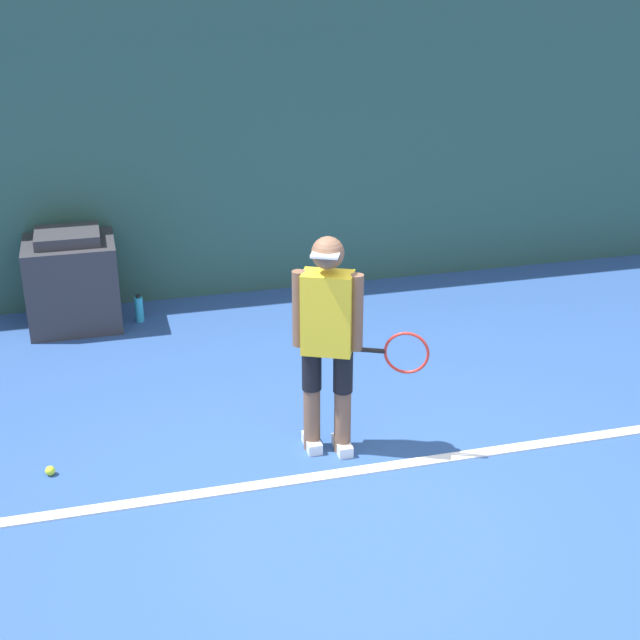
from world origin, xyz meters
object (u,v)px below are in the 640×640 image
tennis_player (329,337)px  water_bottle (139,309)px  tennis_ball (50,471)px  covered_chair (72,281)px

tennis_player → water_bottle: bearing=137.6°
tennis_ball → covered_chair: bearing=85.5°
covered_chair → water_bottle: (0.58, -0.08, -0.31)m
tennis_ball → covered_chair: (0.21, 2.61, 0.40)m
tennis_ball → water_bottle: (0.79, 2.53, 0.09)m
tennis_player → tennis_ball: size_ratio=23.53×
tennis_ball → water_bottle: 2.65m
tennis_player → water_bottle: (-1.14, 2.69, -0.76)m
water_bottle → covered_chair: bearing=171.7°
tennis_player → water_bottle: 3.02m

